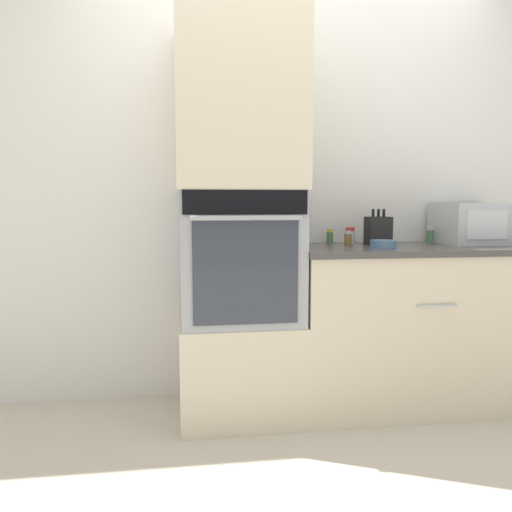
% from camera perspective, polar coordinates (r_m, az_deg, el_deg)
% --- Properties ---
extents(ground_plane, '(12.00, 12.00, 0.00)m').
position_cam_1_polar(ground_plane, '(2.70, 6.14, -19.43)').
color(ground_plane, beige).
extents(wall_back, '(8.00, 0.05, 2.50)m').
position_cam_1_polar(wall_back, '(3.06, 3.49, 7.70)').
color(wall_back, silver).
rests_on(wall_back, ground_plane).
extents(oven_cabinet_base, '(0.65, 0.60, 0.53)m').
position_cam_1_polar(oven_cabinet_base, '(2.82, -1.88, -12.41)').
color(oven_cabinet_base, beige).
rests_on(oven_cabinet_base, ground_plane).
extents(wall_oven, '(0.62, 0.64, 0.69)m').
position_cam_1_polar(wall_oven, '(2.69, -1.92, 0.05)').
color(wall_oven, '#9EA0A5').
rests_on(wall_oven, oven_cabinet_base).
extents(oven_cabinet_upper, '(0.65, 0.60, 0.88)m').
position_cam_1_polar(oven_cabinet_upper, '(2.73, -1.99, 16.72)').
color(oven_cabinet_upper, beige).
rests_on(oven_cabinet_upper, wall_oven).
extents(counter_unit, '(1.34, 0.63, 0.92)m').
position_cam_1_polar(counter_unit, '(3.03, 17.08, -7.55)').
color(counter_unit, beige).
rests_on(counter_unit, ground_plane).
extents(microwave, '(0.39, 0.37, 0.24)m').
position_cam_1_polar(microwave, '(3.24, 23.50, 3.44)').
color(microwave, '#B2B5BA').
rests_on(microwave, counter_unit).
extents(knife_block, '(0.13, 0.12, 0.21)m').
position_cam_1_polar(knife_block, '(2.98, 13.77, 2.85)').
color(knife_block, black).
rests_on(knife_block, counter_unit).
extents(bowl, '(0.14, 0.14, 0.04)m').
position_cam_1_polar(bowl, '(2.76, 14.32, 1.33)').
color(bowl, '#517599').
rests_on(bowl, counter_unit).
extents(condiment_jar_near, '(0.04, 0.04, 0.10)m').
position_cam_1_polar(condiment_jar_near, '(3.18, 19.28, 2.28)').
color(condiment_jar_near, '#427047').
rests_on(condiment_jar_near, counter_unit).
extents(condiment_jar_mid, '(0.04, 0.04, 0.08)m').
position_cam_1_polar(condiment_jar_mid, '(2.90, 10.46, 2.01)').
color(condiment_jar_mid, brown).
rests_on(condiment_jar_mid, counter_unit).
extents(condiment_jar_far, '(0.04, 0.04, 0.09)m').
position_cam_1_polar(condiment_jar_far, '(3.03, 8.44, 2.24)').
color(condiment_jar_far, '#427047').
rests_on(condiment_jar_far, counter_unit).
extents(condiment_jar_back, '(0.06, 0.06, 0.10)m').
position_cam_1_polar(condiment_jar_back, '(2.98, 10.68, 2.27)').
color(condiment_jar_back, silver).
rests_on(condiment_jar_back, counter_unit).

